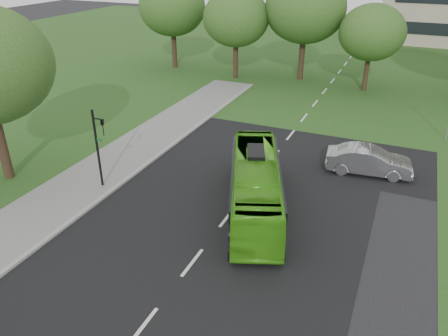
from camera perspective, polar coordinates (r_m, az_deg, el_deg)
name	(u,v)px	position (r m, az deg, el deg)	size (l,w,h in m)	color
ground	(211,238)	(21.27, -1.67, -9.14)	(160.00, 160.00, 0.00)	black
street_surfaces	(313,100)	(41.00, 11.53, 8.68)	(120.00, 120.00, 0.15)	black
tree_park_a	(236,18)	(46.56, 1.58, 18.99)	(6.72, 6.72, 8.93)	black
tree_park_b	(306,8)	(46.38, 10.60, 19.80)	(8.00, 8.00, 10.49)	black
tree_park_c	(372,33)	(44.13, 18.77, 16.40)	(6.05, 6.05, 8.04)	black
tree_park_f	(172,7)	(51.07, -6.79, 20.15)	(7.27, 7.27, 9.71)	black
bus	(255,186)	(22.82, 4.12, -2.32)	(2.34, 10.00, 2.79)	#49AE1A
sedan	(369,161)	(28.10, 18.40, 0.92)	(1.78, 5.11, 1.68)	#A7A6AB
traffic_light	(99,144)	(25.12, -16.03, 3.06)	(0.77, 0.23, 4.75)	black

